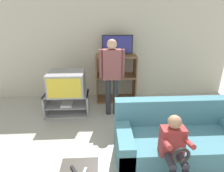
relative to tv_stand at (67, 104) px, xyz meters
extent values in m
cube|color=silver|center=(0.99, 1.01, 1.06)|extent=(6.40, 0.06, 2.60)
cube|color=#A8A8AD|center=(0.00, 0.00, -0.23)|extent=(0.97, 0.51, 0.02)
cube|color=#A8A8AD|center=(0.00, 0.00, -0.02)|extent=(0.93, 0.51, 0.02)
cube|color=#A8A8AD|center=(0.00, 0.00, 0.24)|extent=(0.97, 0.51, 0.02)
cube|color=#A8A8AD|center=(-0.47, 0.00, 0.00)|extent=(0.03, 0.51, 0.49)
cube|color=#A8A8AD|center=(0.47, 0.00, 0.00)|extent=(0.03, 0.51, 0.49)
cube|color=white|center=(0.00, -0.06, 0.01)|extent=(0.24, 0.28, 0.05)
cube|color=#9E9EA3|center=(0.03, 0.00, 0.50)|extent=(0.76, 0.64, 0.50)
cube|color=yellow|center=(0.03, -0.32, 0.50)|extent=(0.68, 0.01, 0.42)
cube|color=#8E6642|center=(0.67, 0.69, 0.36)|extent=(0.03, 0.51, 1.19)
cube|color=#8E6642|center=(1.64, 0.69, 0.36)|extent=(0.03, 0.51, 1.19)
cube|color=#8E6642|center=(1.15, 0.69, -0.23)|extent=(0.95, 0.51, 0.03)
cube|color=#8E6642|center=(1.15, 0.69, 0.41)|extent=(0.95, 0.51, 0.03)
cube|color=#8E6642|center=(1.15, 0.69, 0.94)|extent=(0.95, 0.51, 0.03)
cube|color=black|center=(0.98, 0.61, 0.54)|extent=(0.18, 0.04, 0.22)
cube|color=black|center=(1.19, 0.69, 0.97)|extent=(0.26, 0.20, 0.04)
cube|color=black|center=(1.19, 0.69, 1.22)|extent=(0.75, 0.04, 0.45)
cube|color=#333899|center=(1.19, 0.67, 1.22)|extent=(0.70, 0.01, 0.40)
cube|color=#38332D|center=(0.50, -2.13, 0.13)|extent=(0.47, 0.47, 0.02)
cylinder|color=black|center=(0.29, -1.92, -0.06)|extent=(0.02, 0.02, 0.36)
cylinder|color=black|center=(0.71, -1.92, -0.06)|extent=(0.02, 0.02, 0.36)
cube|color=black|center=(0.44, -2.11, 0.15)|extent=(0.11, 0.14, 0.02)
cube|color=gray|center=(0.57, -2.15, 0.15)|extent=(0.07, 0.15, 0.02)
cube|color=teal|center=(1.96, -1.58, -0.01)|extent=(1.92, 0.88, 0.46)
cube|color=teal|center=(1.96, -1.24, 0.44)|extent=(1.92, 0.20, 0.44)
cube|color=teal|center=(1.11, -1.58, 0.05)|extent=(0.22, 0.88, 0.58)
cylinder|color=#2D2D33|center=(0.93, -0.09, 0.18)|extent=(0.11, 0.11, 0.85)
cylinder|color=#2D2D33|center=(1.09, -0.09, 0.18)|extent=(0.11, 0.11, 0.85)
cube|color=#8C4C4C|center=(1.01, -0.09, 0.92)|extent=(0.38, 0.20, 0.63)
cylinder|color=#8C4C4C|center=(0.78, -0.09, 0.94)|extent=(0.08, 0.08, 0.60)
cylinder|color=#8C4C4C|center=(1.24, -0.09, 0.94)|extent=(0.08, 0.08, 0.60)
sphere|color=#DBAD89|center=(1.01, -0.09, 1.34)|extent=(0.20, 0.20, 0.20)
cylinder|color=#2D2D38|center=(1.60, -2.12, 0.26)|extent=(0.09, 0.30, 0.09)
cylinder|color=#2D2D38|center=(1.75, -2.12, 0.26)|extent=(0.09, 0.30, 0.09)
cube|color=#993333|center=(1.67, -1.97, 0.41)|extent=(0.30, 0.17, 0.38)
cylinder|color=#993333|center=(1.54, -2.09, 0.49)|extent=(0.06, 0.31, 0.14)
cylinder|color=#993333|center=(1.81, -2.09, 0.49)|extent=(0.06, 0.31, 0.14)
sphere|color=#A37A5B|center=(1.67, -1.97, 0.69)|extent=(0.17, 0.17, 0.17)
torus|color=black|center=(1.67, -2.25, 0.43)|extent=(0.21, 0.04, 0.21)
camera|label=1|loc=(0.80, -3.88, 1.91)|focal=30.00mm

